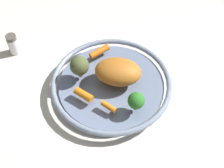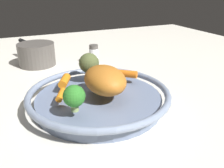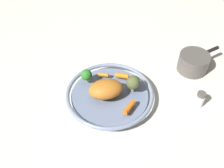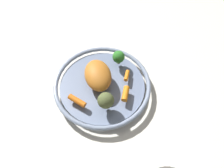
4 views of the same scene
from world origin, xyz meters
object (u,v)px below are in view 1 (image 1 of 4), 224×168
object	(u,v)px
broccoli_floret_large	(136,101)
baby_carrot_right	(109,107)
broccoli_floret_mid	(79,66)
salt_shaker	(13,44)
roast_chicken_piece	(118,72)
baby_carrot_near_rim	(84,95)
serving_bowl	(111,85)
baby_carrot_back	(99,51)

from	to	relation	value
broccoli_floret_large	baby_carrot_right	bearing A→B (deg)	-170.99
broccoli_floret_mid	salt_shaker	bearing A→B (deg)	156.93
broccoli_floret_large	salt_shaker	size ratio (longest dim) A/B	0.78
roast_chicken_piece	baby_carrot_right	xyz separation A→B (m)	(-0.01, -0.10, -0.02)
roast_chicken_piece	baby_carrot_near_rim	world-z (taller)	roast_chicken_piece
serving_bowl	broccoli_floret_mid	distance (m)	0.11
broccoli_floret_mid	baby_carrot_near_rim	bearing A→B (deg)	-72.16
serving_bowl	baby_carrot_right	bearing A→B (deg)	-86.69
baby_carrot_back	baby_carrot_right	distance (m)	0.20
serving_bowl	baby_carrot_near_rim	world-z (taller)	baby_carrot_near_rim
serving_bowl	broccoli_floret_large	xyz separation A→B (m)	(0.08, -0.08, 0.05)
broccoli_floret_mid	salt_shaker	xyz separation A→B (m)	(-0.24, 0.10, -0.05)
baby_carrot_near_rim	broccoli_floret_large	world-z (taller)	broccoli_floret_large
baby_carrot_near_rim	broccoli_floret_mid	distance (m)	0.08
broccoli_floret_mid	salt_shaker	size ratio (longest dim) A/B	0.95
baby_carrot_near_rim	broccoli_floret_mid	size ratio (longest dim) A/B	0.80
serving_bowl	broccoli_floret_mid	world-z (taller)	broccoli_floret_mid
baby_carrot_right	roast_chicken_piece	bearing A→B (deg)	83.19
serving_bowl	roast_chicken_piece	size ratio (longest dim) A/B	2.67
broccoli_floret_large	salt_shaker	world-z (taller)	broccoli_floret_large
roast_chicken_piece	baby_carrot_right	bearing A→B (deg)	-96.81
serving_bowl	baby_carrot_back	bearing A→B (deg)	117.01
baby_carrot_right	baby_carrot_near_rim	xyz separation A→B (m)	(-0.07, 0.03, 0.00)
baby_carrot_back	salt_shaker	size ratio (longest dim) A/B	0.91
salt_shaker	roast_chicken_piece	bearing A→B (deg)	-16.29
baby_carrot_right	broccoli_floret_large	size ratio (longest dim) A/B	0.78
salt_shaker	broccoli_floret_large	bearing A→B (deg)	-25.36
serving_bowl	broccoli_floret_large	world-z (taller)	broccoli_floret_large
baby_carrot_back	broccoli_floret_mid	size ratio (longest dim) A/B	0.96
serving_bowl	roast_chicken_piece	bearing A→B (deg)	28.72
baby_carrot_back	broccoli_floret_large	xyz separation A→B (m)	(0.13, -0.18, 0.02)
baby_carrot_right	baby_carrot_near_rim	world-z (taller)	baby_carrot_near_rim
serving_bowl	broccoli_floret_mid	xyz separation A→B (m)	(-0.09, 0.01, 0.06)
baby_carrot_near_rim	salt_shaker	bearing A→B (deg)	146.14
roast_chicken_piece	broccoli_floret_mid	world-z (taller)	broccoli_floret_mid
baby_carrot_right	broccoli_floret_mid	world-z (taller)	broccoli_floret_mid
baby_carrot_near_rim	baby_carrot_back	bearing A→B (deg)	84.30
salt_shaker	baby_carrot_near_rim	bearing A→B (deg)	-33.86
baby_carrot_right	serving_bowl	bearing A→B (deg)	93.31
baby_carrot_back	serving_bowl	bearing A→B (deg)	-62.99
baby_carrot_near_rim	serving_bowl	bearing A→B (deg)	44.59
broccoli_floret_mid	roast_chicken_piece	bearing A→B (deg)	0.19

